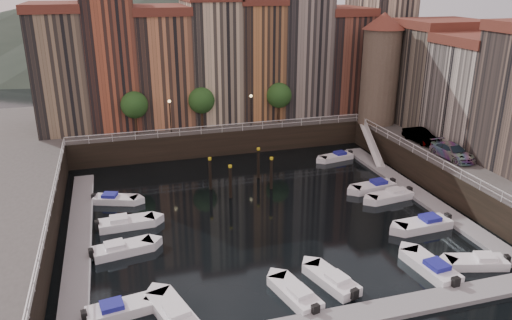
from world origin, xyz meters
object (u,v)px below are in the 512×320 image
object	(u,v)px
boat_left_0	(120,309)
car_c	(452,152)
mooring_pilings	(243,173)
boat_left_1	(121,249)
corner_tower	(380,67)
car_a	(424,137)
gangway	(372,143)
boat_left_2	(125,223)
car_b	(420,136)

from	to	relation	value
boat_left_0	car_c	size ratio (longest dim) A/B	0.92
mooring_pilings	boat_left_1	world-z (taller)	mooring_pilings
mooring_pilings	boat_left_1	distance (m)	16.18
corner_tower	car_a	bearing A→B (deg)	-83.48
gangway	car_c	xyz separation A→B (m)	(3.54, -10.05, 1.85)
mooring_pilings	boat_left_0	bearing A→B (deg)	-126.22
boat_left_2	car_a	distance (m)	34.01
boat_left_1	car_a	world-z (taller)	car_a
gangway	car_b	size ratio (longest dim) A/B	1.80
car_b	gangway	bearing A→B (deg)	124.16
boat_left_2	boat_left_1	bearing A→B (deg)	-98.57
mooring_pilings	car_a	bearing A→B (deg)	-0.34
boat_left_1	corner_tower	bearing A→B (deg)	20.19
boat_left_1	boat_left_2	bearing A→B (deg)	74.02
car_a	boat_left_0	bearing A→B (deg)	-141.24
car_b	boat_left_1	bearing A→B (deg)	-168.43
boat_left_1	car_b	world-z (taller)	car_b
mooring_pilings	boat_left_0	distance (m)	22.15
gangway	boat_left_1	size ratio (longest dim) A/B	1.64
car_b	boat_left_0	bearing A→B (deg)	-157.25
mooring_pilings	car_c	distance (m)	21.68
mooring_pilings	boat_left_2	size ratio (longest dim) A/B	1.26
car_a	boat_left_1	bearing A→B (deg)	-152.40
boat_left_0	car_b	world-z (taller)	car_b
boat_left_0	car_b	size ratio (longest dim) A/B	1.06
boat_left_2	car_a	world-z (taller)	car_a
boat_left_0	gangway	bearing A→B (deg)	27.51
boat_left_0	boat_left_1	distance (m)	7.89
boat_left_1	car_b	size ratio (longest dim) A/B	1.10
boat_left_2	car_a	xyz separation A→B (m)	(33.43, 5.31, 3.30)
gangway	boat_left_0	bearing A→B (deg)	-143.70
boat_left_0	car_a	xyz separation A→B (m)	(34.30, 17.71, 3.32)
mooring_pilings	car_a	size ratio (longest dim) A/B	1.59
boat_left_0	boat_left_2	size ratio (longest dim) A/B	0.96
corner_tower	boat_left_0	distance (m)	43.83
boat_left_0	car_a	distance (m)	38.75
gangway	mooring_pilings	size ratio (longest dim) A/B	1.29
gangway	boat_left_2	xyz separation A→B (m)	(-29.49, -9.90, -1.53)
corner_tower	car_c	distance (m)	15.92
gangway	boat_left_1	distance (m)	33.31
car_b	car_c	world-z (taller)	car_c
gangway	car_a	bearing A→B (deg)	-49.36
boat_left_2	boat_left_0	bearing A→B (deg)	-96.35
corner_tower	boat_left_1	size ratio (longest dim) A/B	2.72
mooring_pilings	boat_left_1	size ratio (longest dim) A/B	1.27
mooring_pilings	car_b	xyz separation A→B (m)	(20.84, 0.14, 2.11)
gangway	car_b	bearing A→B (deg)	-50.66
corner_tower	boat_left_1	distance (m)	39.19
mooring_pilings	car_a	xyz separation A→B (m)	(21.24, -0.13, 2.04)
gangway	car_a	size ratio (longest dim) A/B	2.06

